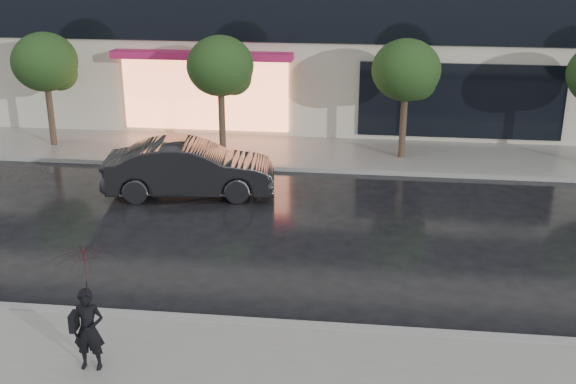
# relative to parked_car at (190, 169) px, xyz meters

# --- Properties ---
(ground) EXTENTS (120.00, 120.00, 0.00)m
(ground) POSITION_rel_parked_car_xyz_m (3.11, -6.00, -0.79)
(ground) COLOR black
(ground) RESTS_ON ground
(sidewalk_far) EXTENTS (60.00, 3.50, 0.12)m
(sidewalk_far) POSITION_rel_parked_car_xyz_m (3.11, 4.25, -0.73)
(sidewalk_far) COLOR slate
(sidewalk_far) RESTS_ON ground
(curb_near) EXTENTS (60.00, 0.25, 0.14)m
(curb_near) POSITION_rel_parked_car_xyz_m (3.11, -7.00, -0.72)
(curb_near) COLOR gray
(curb_near) RESTS_ON ground
(curb_far) EXTENTS (60.00, 0.25, 0.14)m
(curb_far) POSITION_rel_parked_car_xyz_m (3.11, 2.50, -0.72)
(curb_far) COLOR gray
(curb_far) RESTS_ON ground
(tree_far_west) EXTENTS (2.20, 2.20, 3.99)m
(tree_far_west) POSITION_rel_parked_car_xyz_m (-5.83, 4.03, 2.13)
(tree_far_west) COLOR #33261C
(tree_far_west) RESTS_ON ground
(tree_mid_west) EXTENTS (2.20, 2.20, 3.99)m
(tree_mid_west) POSITION_rel_parked_car_xyz_m (0.17, 4.03, 2.13)
(tree_mid_west) COLOR #33261C
(tree_mid_west) RESTS_ON ground
(tree_mid_east) EXTENTS (2.20, 2.20, 3.99)m
(tree_mid_east) POSITION_rel_parked_car_xyz_m (6.17, 4.03, 2.13)
(tree_mid_east) COLOR #33261C
(tree_mid_east) RESTS_ON ground
(parked_car) EXTENTS (4.99, 2.32, 1.58)m
(parked_car) POSITION_rel_parked_car_xyz_m (0.00, 0.00, 0.00)
(parked_car) COLOR black
(parked_car) RESTS_ON ground
(pedestrian_with_umbrella) EXTENTS (1.07, 1.08, 2.27)m
(pedestrian_with_umbrella) POSITION_rel_parked_car_xyz_m (0.51, -8.84, 0.88)
(pedestrian_with_umbrella) COLOR black
(pedestrian_with_umbrella) RESTS_ON sidewalk_near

